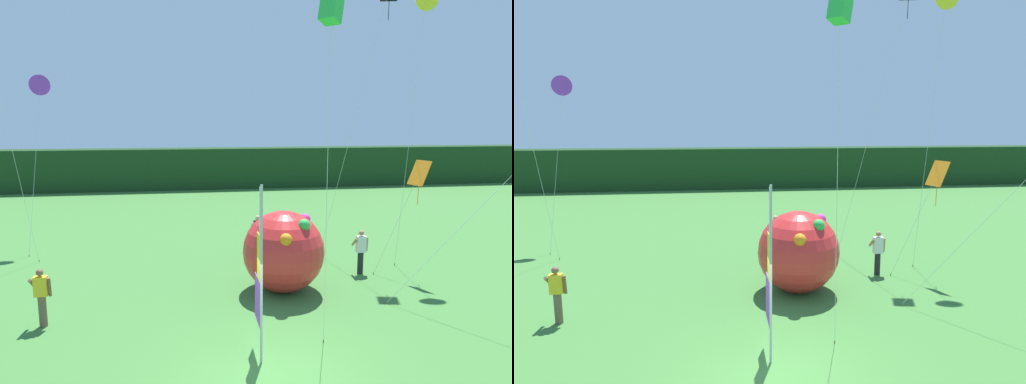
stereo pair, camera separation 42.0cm
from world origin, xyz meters
TOP-DOWN VIEW (x-y plane):
  - ground_plane at (0.00, 0.00)m, footprint 120.00×120.00m
  - distant_treeline at (0.00, 28.50)m, footprint 80.00×2.40m
  - banner_flag at (-0.10, 0.67)m, footprint 0.06×1.03m
  - person_near_banner at (-5.95, 3.19)m, footprint 0.55×0.48m
  - person_mid_field at (4.68, 6.03)m, footprint 0.55×0.48m
  - person_far_left at (1.13, 8.87)m, footprint 0.55×0.48m
  - inflatable_balloon at (1.39, 4.78)m, footprint 2.80×2.80m
  - kite_orange_diamond_0 at (6.66, 5.69)m, footprint 1.92×0.83m
  - kite_black_diamond_3 at (6.05, 7.91)m, footprint 2.82×0.73m
  - kite_green_box_4 at (1.31, -0.02)m, footprint 0.71×1.44m
  - kite_purple_delta_6 at (-8.38, 12.52)m, footprint 0.95×2.67m

SIDE VIEW (x-z plane):
  - ground_plane at x=0.00m, z-range 0.00..0.00m
  - person_mid_field at x=4.68m, z-range 0.06..1.75m
  - person_near_banner at x=-5.95m, z-range 0.06..1.76m
  - person_far_left at x=1.13m, z-range 0.06..1.83m
  - inflatable_balloon at x=1.39m, z-range 0.01..2.80m
  - distant_treeline at x=0.00m, z-range 0.00..3.42m
  - banner_flag at x=-0.10m, z-range -0.09..4.29m
  - kite_orange_diamond_0 at x=6.66m, z-range 1.60..5.95m
  - kite_purple_delta_6 at x=-8.38m, z-range 3.45..11.35m
  - kite_green_box_4 at x=1.31m, z-range 3.84..12.29m
  - kite_black_diamond_3 at x=6.05m, z-range 4.55..15.91m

